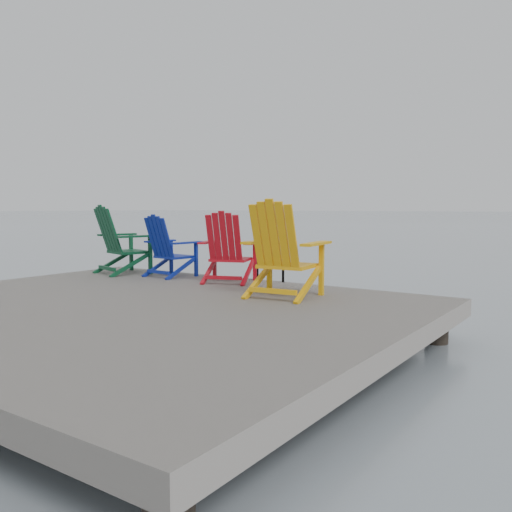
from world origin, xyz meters
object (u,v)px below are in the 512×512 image
Objects in this scene: chair_green at (120,240)px; chair_yellow at (282,250)px; handrail at (270,243)px; chair_blue at (168,246)px; chair_red at (228,248)px.

chair_yellow is at bearing 7.93° from chair_green.
chair_yellow is (0.89, -1.10, 0.02)m from handrail.
handrail is 1.61m from chair_blue.
handrail is 1.42m from chair_yellow.
chair_blue is at bearing 26.34° from chair_green.
handrail is at bearing 30.65° from chair_green.
chair_yellow reaches higher than chair_green.
chair_red is at bearing 147.22° from chair_yellow.
chair_green is 3.34m from chair_yellow.
chair_yellow reaches higher than chair_blue.
chair_green is 0.95× the size of chair_yellow.
chair_blue is at bearing 159.54° from chair_red.
chair_blue is (-1.54, -0.47, -0.08)m from handrail.
chair_red is (-0.40, -0.47, -0.05)m from handrail.
chair_red is at bearing -130.12° from handrail.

